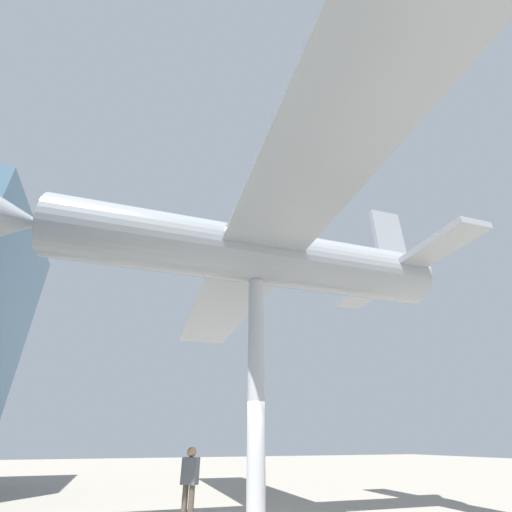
# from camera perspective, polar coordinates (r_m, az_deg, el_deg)

# --- Properties ---
(support_pylon_central) EXTENTS (0.41, 0.41, 5.58)m
(support_pylon_central) POSITION_cam_1_polar(r_m,az_deg,el_deg) (8.73, 0.00, -21.23)
(support_pylon_central) COLOR #B7B7BC
(support_pylon_central) RESTS_ON ground_plane
(suspended_airplane) EXTENTS (19.70, 12.74, 3.33)m
(suspended_airplane) POSITION_cam_1_polar(r_m,az_deg,el_deg) (9.81, -1.21, 0.28)
(suspended_airplane) COLOR #93999E
(suspended_airplane) RESTS_ON support_pylon_central
(visitor_person) EXTENTS (0.43, 0.45, 1.57)m
(visitor_person) POSITION_cam_1_polar(r_m,az_deg,el_deg) (10.20, -10.99, -32.57)
(visitor_person) COLOR #4C4238
(visitor_person) RESTS_ON ground_plane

